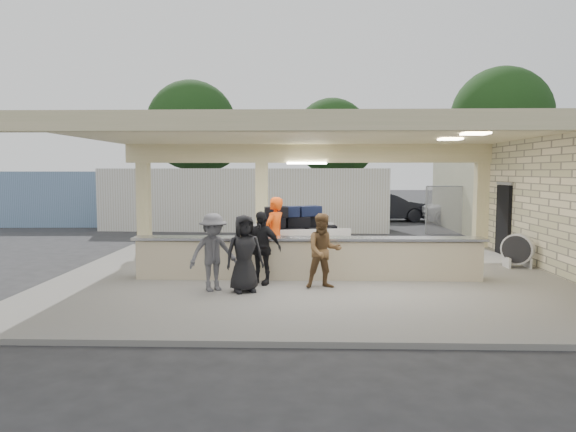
{
  "coord_description": "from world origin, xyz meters",
  "views": [
    {
      "loc": [
        -0.12,
        -12.4,
        2.62
      ],
      "look_at": [
        -0.51,
        1.0,
        1.45
      ],
      "focal_mm": 32.0,
      "sensor_mm": 36.0,
      "label": 1
    }
  ],
  "objects_px": {
    "car_dark": "(386,207)",
    "passenger_d": "(244,253)",
    "container_blue": "(101,198)",
    "luggage_cart": "(293,231)",
    "car_white_a": "(470,211)",
    "drum_fan": "(518,249)",
    "passenger_b": "(261,248)",
    "baggage_counter": "(308,258)",
    "passenger_a": "(324,251)",
    "car_white_b": "(561,210)",
    "passenger_c": "(213,252)",
    "container_white": "(245,199)",
    "baggage_handler": "(274,235)"
  },
  "relations": [
    {
      "from": "car_dark",
      "to": "passenger_d",
      "type": "bearing_deg",
      "value": 159.3
    },
    {
      "from": "car_dark",
      "to": "container_blue",
      "type": "height_order",
      "value": "container_blue"
    },
    {
      "from": "luggage_cart",
      "to": "car_white_a",
      "type": "xyz_separation_m",
      "value": [
        8.62,
        11.74,
        -0.33
      ]
    },
    {
      "from": "drum_fan",
      "to": "passenger_b",
      "type": "height_order",
      "value": "passenger_b"
    },
    {
      "from": "car_dark",
      "to": "luggage_cart",
      "type": "bearing_deg",
      "value": 158.39
    },
    {
      "from": "baggage_counter",
      "to": "car_white_a",
      "type": "relative_size",
      "value": 1.83
    },
    {
      "from": "luggage_cart",
      "to": "container_blue",
      "type": "relative_size",
      "value": 0.3
    },
    {
      "from": "passenger_a",
      "to": "car_white_a",
      "type": "xyz_separation_m",
      "value": [
        7.89,
        14.78,
        -0.27
      ]
    },
    {
      "from": "luggage_cart",
      "to": "car_white_b",
      "type": "height_order",
      "value": "luggage_cart"
    },
    {
      "from": "passenger_a",
      "to": "container_blue",
      "type": "bearing_deg",
      "value": 116.86
    },
    {
      "from": "car_white_a",
      "to": "car_white_b",
      "type": "xyz_separation_m",
      "value": [
        4.4,
        -0.12,
        0.05
      ]
    },
    {
      "from": "luggage_cart",
      "to": "passenger_c",
      "type": "distance_m",
      "value": 3.72
    },
    {
      "from": "car_white_a",
      "to": "container_blue",
      "type": "distance_m",
      "value": 18.23
    },
    {
      "from": "drum_fan",
      "to": "passenger_c",
      "type": "height_order",
      "value": "passenger_c"
    },
    {
      "from": "passenger_a",
      "to": "container_white",
      "type": "relative_size",
      "value": 0.13
    },
    {
      "from": "baggage_counter",
      "to": "container_blue",
      "type": "height_order",
      "value": "container_blue"
    },
    {
      "from": "passenger_d",
      "to": "passenger_b",
      "type": "bearing_deg",
      "value": 48.38
    },
    {
      "from": "passenger_c",
      "to": "passenger_d",
      "type": "xyz_separation_m",
      "value": [
        0.67,
        -0.09,
        -0.01
      ]
    },
    {
      "from": "car_white_b",
      "to": "passenger_d",
      "type": "bearing_deg",
      "value": 134.97
    },
    {
      "from": "car_white_b",
      "to": "car_dark",
      "type": "xyz_separation_m",
      "value": [
        -8.36,
        1.4,
        0.06
      ]
    },
    {
      "from": "passenger_b",
      "to": "passenger_d",
      "type": "bearing_deg",
      "value": -91.24
    },
    {
      "from": "passenger_a",
      "to": "drum_fan",
      "type": "bearing_deg",
      "value": 15.79
    },
    {
      "from": "baggage_counter",
      "to": "drum_fan",
      "type": "relative_size",
      "value": 9.14
    },
    {
      "from": "passenger_d",
      "to": "container_white",
      "type": "relative_size",
      "value": 0.13
    },
    {
      "from": "passenger_c",
      "to": "car_white_b",
      "type": "height_order",
      "value": "passenger_c"
    },
    {
      "from": "container_white",
      "to": "car_white_b",
      "type": "bearing_deg",
      "value": 12.43
    },
    {
      "from": "luggage_cart",
      "to": "baggage_counter",
      "type": "bearing_deg",
      "value": -92.49
    },
    {
      "from": "baggage_handler",
      "to": "car_dark",
      "type": "distance_m",
      "value": 15.19
    },
    {
      "from": "passenger_d",
      "to": "car_dark",
      "type": "relative_size",
      "value": 0.36
    },
    {
      "from": "passenger_c",
      "to": "car_white_a",
      "type": "xyz_separation_m",
      "value": [
        10.23,
        15.09,
        -0.28
      ]
    },
    {
      "from": "baggage_counter",
      "to": "container_blue",
      "type": "bearing_deg",
      "value": 128.05
    },
    {
      "from": "passenger_d",
      "to": "container_blue",
      "type": "height_order",
      "value": "container_blue"
    },
    {
      "from": "passenger_a",
      "to": "passenger_d",
      "type": "height_order",
      "value": "passenger_d"
    },
    {
      "from": "passenger_d",
      "to": "container_blue",
      "type": "xyz_separation_m",
      "value": [
        -8.63,
        14.1,
        0.39
      ]
    },
    {
      "from": "baggage_counter",
      "to": "baggage_handler",
      "type": "height_order",
      "value": "baggage_handler"
    },
    {
      "from": "baggage_handler",
      "to": "passenger_a",
      "type": "height_order",
      "value": "baggage_handler"
    },
    {
      "from": "luggage_cart",
      "to": "passenger_a",
      "type": "height_order",
      "value": "passenger_a"
    },
    {
      "from": "passenger_a",
      "to": "car_white_a",
      "type": "bearing_deg",
      "value": 51.81
    },
    {
      "from": "passenger_d",
      "to": "car_dark",
      "type": "bearing_deg",
      "value": 49.89
    },
    {
      "from": "drum_fan",
      "to": "passenger_a",
      "type": "xyz_separation_m",
      "value": [
        -5.17,
        -2.51,
        0.33
      ]
    },
    {
      "from": "passenger_b",
      "to": "passenger_c",
      "type": "height_order",
      "value": "passenger_c"
    },
    {
      "from": "baggage_counter",
      "to": "baggage_handler",
      "type": "distance_m",
      "value": 1.24
    },
    {
      "from": "passenger_d",
      "to": "container_blue",
      "type": "relative_size",
      "value": 0.16
    },
    {
      "from": "passenger_d",
      "to": "car_dark",
      "type": "distance_m",
      "value": 17.39
    },
    {
      "from": "car_white_a",
      "to": "container_white",
      "type": "xyz_separation_m",
      "value": [
        -10.96,
        -2.75,
        0.73
      ]
    },
    {
      "from": "container_blue",
      "to": "car_dark",
      "type": "bearing_deg",
      "value": 6.76
    },
    {
      "from": "car_white_a",
      "to": "car_white_b",
      "type": "distance_m",
      "value": 4.41
    },
    {
      "from": "passenger_b",
      "to": "container_white",
      "type": "bearing_deg",
      "value": 117.28
    },
    {
      "from": "passenger_d",
      "to": "car_dark",
      "type": "height_order",
      "value": "passenger_d"
    },
    {
      "from": "luggage_cart",
      "to": "passenger_d",
      "type": "xyz_separation_m",
      "value": [
        -0.94,
        -3.44,
        -0.06
      ]
    }
  ]
}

